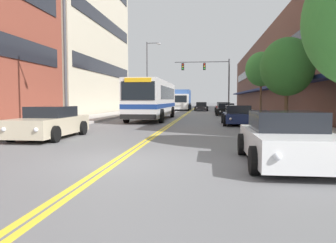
{
  "coord_description": "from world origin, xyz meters",
  "views": [
    {
      "loc": [
        2.41,
        -8.46,
        1.65
      ],
      "look_at": [
        -0.49,
        15.69,
        0.02
      ],
      "focal_mm": 35.0,
      "sensor_mm": 36.0,
      "label": 1
    }
  ],
  "objects_px": {
    "city_bus": "(153,98)",
    "car_black_parked_right_end": "(226,110)",
    "car_charcoal_moving_lead": "(201,107)",
    "car_beige_parked_left_near": "(153,108)",
    "street_tree_right_mid": "(287,67)",
    "street_lamp_left_near": "(69,43)",
    "fire_hydrant": "(268,117)",
    "car_navy_parked_right_far": "(238,116)",
    "car_champagne_parked_left_mid": "(50,123)",
    "street_tree_right_far": "(261,69)",
    "car_red_parked_right_mid": "(223,108)",
    "car_white_parked_right_foreground": "(286,140)",
    "box_truck": "(182,100)",
    "street_lamp_left_far": "(149,72)",
    "traffic_signal_mast": "(211,74)"
  },
  "relations": [
    {
      "from": "car_navy_parked_right_far",
      "to": "street_lamp_left_far",
      "type": "xyz_separation_m",
      "value": [
        -9.5,
        19.79,
        4.62
      ]
    },
    {
      "from": "car_white_parked_right_foreground",
      "to": "street_tree_right_far",
      "type": "xyz_separation_m",
      "value": [
        2.55,
        20.35,
        3.62
      ]
    },
    {
      "from": "car_white_parked_right_foreground",
      "to": "box_truck",
      "type": "relative_size",
      "value": 0.55
    },
    {
      "from": "car_champagne_parked_left_mid",
      "to": "car_white_parked_right_foreground",
      "type": "relative_size",
      "value": 1.07
    },
    {
      "from": "car_beige_parked_left_near",
      "to": "street_tree_right_mid",
      "type": "height_order",
      "value": "street_tree_right_mid"
    },
    {
      "from": "car_charcoal_moving_lead",
      "to": "box_truck",
      "type": "relative_size",
      "value": 0.59
    },
    {
      "from": "street_lamp_left_far",
      "to": "car_white_parked_right_foreground",
      "type": "bearing_deg",
      "value": -73.95
    },
    {
      "from": "car_red_parked_right_mid",
      "to": "car_navy_parked_right_far",
      "type": "height_order",
      "value": "car_red_parked_right_mid"
    },
    {
      "from": "car_white_parked_right_foreground",
      "to": "street_tree_right_far",
      "type": "relative_size",
      "value": 0.78
    },
    {
      "from": "street_tree_right_far",
      "to": "car_champagne_parked_left_mid",
      "type": "bearing_deg",
      "value": -125.72
    },
    {
      "from": "car_champagne_parked_left_mid",
      "to": "street_lamp_left_near",
      "type": "relative_size",
      "value": 0.59
    },
    {
      "from": "car_champagne_parked_left_mid",
      "to": "car_navy_parked_right_far",
      "type": "relative_size",
      "value": 1.12
    },
    {
      "from": "box_truck",
      "to": "street_lamp_left_far",
      "type": "xyz_separation_m",
      "value": [
        -3.55,
        -9.68,
        3.6
      ]
    },
    {
      "from": "traffic_signal_mast",
      "to": "street_lamp_left_near",
      "type": "height_order",
      "value": "street_lamp_left_near"
    },
    {
      "from": "car_navy_parked_right_far",
      "to": "street_lamp_left_far",
      "type": "height_order",
      "value": "street_lamp_left_far"
    },
    {
      "from": "box_truck",
      "to": "fire_hydrant",
      "type": "relative_size",
      "value": 8.68
    },
    {
      "from": "car_navy_parked_right_far",
      "to": "fire_hydrant",
      "type": "relative_size",
      "value": 4.62
    },
    {
      "from": "car_champagne_parked_left_mid",
      "to": "car_black_parked_right_end",
      "type": "relative_size",
      "value": 1.02
    },
    {
      "from": "street_lamp_left_far",
      "to": "car_beige_parked_left_near",
      "type": "bearing_deg",
      "value": -55.49
    },
    {
      "from": "car_red_parked_right_mid",
      "to": "car_black_parked_right_end",
      "type": "relative_size",
      "value": 1.03
    },
    {
      "from": "car_black_parked_right_end",
      "to": "street_lamp_left_near",
      "type": "relative_size",
      "value": 0.57
    },
    {
      "from": "car_champagne_parked_left_mid",
      "to": "street_tree_right_far",
      "type": "distance_m",
      "value": 19.62
    },
    {
      "from": "car_red_parked_right_mid",
      "to": "car_charcoal_moving_lead",
      "type": "distance_m",
      "value": 8.11
    },
    {
      "from": "car_red_parked_right_mid",
      "to": "car_beige_parked_left_near",
      "type": "bearing_deg",
      "value": -174.76
    },
    {
      "from": "box_truck",
      "to": "street_lamp_left_near",
      "type": "distance_m",
      "value": 34.48
    },
    {
      "from": "traffic_signal_mast",
      "to": "street_tree_right_far",
      "type": "xyz_separation_m",
      "value": [
        4.17,
        -14.69,
        -0.74
      ]
    },
    {
      "from": "city_bus",
      "to": "car_black_parked_right_end",
      "type": "bearing_deg",
      "value": 51.72
    },
    {
      "from": "car_navy_parked_right_far",
      "to": "car_black_parked_right_end",
      "type": "height_order",
      "value": "car_black_parked_right_end"
    },
    {
      "from": "car_navy_parked_right_far",
      "to": "car_black_parked_right_end",
      "type": "xyz_separation_m",
      "value": [
        -0.06,
        13.26,
        -0.0
      ]
    },
    {
      "from": "car_white_parked_right_foreground",
      "to": "car_navy_parked_right_far",
      "type": "xyz_separation_m",
      "value": [
        -0.01,
        13.26,
        -0.03
      ]
    },
    {
      "from": "car_red_parked_right_mid",
      "to": "fire_hydrant",
      "type": "relative_size",
      "value": 5.2
    },
    {
      "from": "street_lamp_left_near",
      "to": "fire_hydrant",
      "type": "bearing_deg",
      "value": 12.27
    },
    {
      "from": "car_red_parked_right_mid",
      "to": "car_navy_parked_right_far",
      "type": "relative_size",
      "value": 1.13
    },
    {
      "from": "street_lamp_left_far",
      "to": "fire_hydrant",
      "type": "distance_m",
      "value": 25.11
    },
    {
      "from": "car_black_parked_right_end",
      "to": "traffic_signal_mast",
      "type": "relative_size",
      "value": 0.64
    },
    {
      "from": "fire_hydrant",
      "to": "street_tree_right_far",
      "type": "bearing_deg",
      "value": 83.78
    },
    {
      "from": "car_champagne_parked_left_mid",
      "to": "car_red_parked_right_mid",
      "type": "xyz_separation_m",
      "value": [
        8.68,
        28.13,
        -0.01
      ]
    },
    {
      "from": "car_black_parked_right_end",
      "to": "street_tree_right_mid",
      "type": "bearing_deg",
      "value": -80.93
    },
    {
      "from": "car_red_parked_right_mid",
      "to": "traffic_signal_mast",
      "type": "height_order",
      "value": "traffic_signal_mast"
    },
    {
      "from": "city_bus",
      "to": "street_lamp_left_far",
      "type": "height_order",
      "value": "street_lamp_left_far"
    },
    {
      "from": "street_lamp_left_near",
      "to": "car_beige_parked_left_near",
      "type": "bearing_deg",
      "value": 88.3
    },
    {
      "from": "traffic_signal_mast",
      "to": "street_lamp_left_far",
      "type": "bearing_deg",
      "value": -165.89
    },
    {
      "from": "car_white_parked_right_foreground",
      "to": "car_red_parked_right_mid",
      "type": "distance_m",
      "value": 32.82
    },
    {
      "from": "car_champagne_parked_left_mid",
      "to": "car_black_parked_right_end",
      "type": "bearing_deg",
      "value": 68.4
    },
    {
      "from": "box_truck",
      "to": "street_lamp_left_far",
      "type": "bearing_deg",
      "value": -110.11
    },
    {
      "from": "street_tree_right_mid",
      "to": "fire_hydrant",
      "type": "height_order",
      "value": "street_tree_right_mid"
    },
    {
      "from": "car_red_parked_right_mid",
      "to": "street_tree_right_mid",
      "type": "bearing_deg",
      "value": -83.6
    },
    {
      "from": "traffic_signal_mast",
      "to": "fire_hydrant",
      "type": "bearing_deg",
      "value": -82.55
    },
    {
      "from": "car_black_parked_right_end",
      "to": "car_charcoal_moving_lead",
      "type": "height_order",
      "value": "car_charcoal_moving_lead"
    },
    {
      "from": "car_navy_parked_right_far",
      "to": "street_tree_right_far",
      "type": "bearing_deg",
      "value": 70.17
    }
  ]
}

